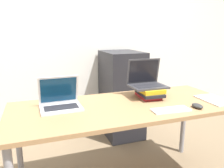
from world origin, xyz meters
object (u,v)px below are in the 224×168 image
laptop_on_books (146,81)px  mouse (197,106)px  laptop_left (60,102)px  notepad (215,100)px  wireless_keyboard (171,110)px  book_stack (149,92)px  mini_fridge (122,94)px

laptop_on_books → mouse: 0.49m
laptop_left → notepad: 1.29m
laptop_on_books → wireless_keyboard: 0.42m
laptop_on_books → wireless_keyboard: bearing=-91.3°
laptop_on_books → notepad: 0.60m
laptop_on_books → mouse: (0.22, -0.42, -0.12)m
laptop_left → notepad: bearing=-11.5°
book_stack → notepad: (0.48, -0.27, -0.04)m
laptop_left → book_stack: (0.78, 0.01, -0.00)m
laptop_on_books → wireless_keyboard: laptop_on_books is taller
book_stack → wireless_keyboard: 0.36m
book_stack → notepad: size_ratio=0.91×
mouse → mini_fridge: (-0.12, 1.24, -0.23)m
book_stack → laptop_on_books: (-0.00, 0.05, 0.09)m
laptop_left → wireless_keyboard: (0.76, -0.34, -0.04)m
book_stack → mouse: bearing=-60.4°
laptop_left → mouse: 1.05m
notepad → mini_fridge: size_ratio=0.29×
laptop_on_books → notepad: laptop_on_books is taller
laptop_on_books → mini_fridge: bearing=83.5°
book_stack → notepad: book_stack is taller
wireless_keyboard → mouse: (0.23, -0.02, 0.01)m
laptop_left → mouse: (0.99, -0.36, -0.03)m
book_stack → mini_fridge: size_ratio=0.26×
book_stack → notepad: bearing=-29.2°
notepad → mouse: bearing=-159.1°
laptop_left → laptop_on_books: 0.78m
laptop_on_books → mini_fridge: size_ratio=0.29×
notepad → mini_fridge: mini_fridge is taller
book_stack → notepad: 0.56m
laptop_on_books → laptop_left: bearing=-175.6°
wireless_keyboard → laptop_left: bearing=155.8°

